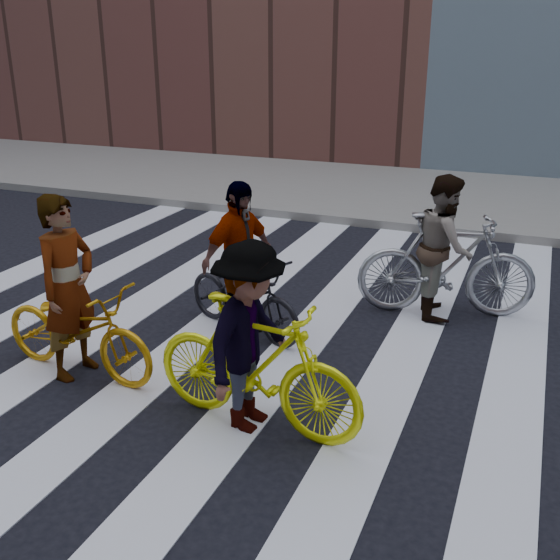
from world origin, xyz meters
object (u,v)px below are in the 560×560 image
Objects in this scene: bike_yellow_left at (77,329)px; bike_dark_rear at (244,295)px; bike_silver_mid at (446,265)px; rider_right at (250,338)px; rider_left at (68,287)px; rider_rear at (239,259)px; bike_yellow_right at (256,365)px; rider_mid at (444,246)px.

bike_dark_rear is (1.08, 1.48, -0.03)m from bike_yellow_left.
bike_yellow_left reaches higher than bike_dark_rear.
bike_silver_mid is 1.23× the size of bike_dark_rear.
rider_right reaches higher than bike_dark_rear.
bike_dark_rear is 0.93× the size of rider_left.
rider_right is 0.96× the size of rider_rear.
bike_yellow_right is at bearing -90.61° from rider_left.
rider_rear is (-0.90, 1.69, 0.04)m from rider_right.
rider_right is (-1.08, -3.03, -0.02)m from rider_mid.
bike_silver_mid is 2.40m from bike_dark_rear.
bike_silver_mid is at bearing -103.96° from rider_mid.
bike_yellow_left is 1.10× the size of rider_right.
bike_yellow_right reaches higher than bike_yellow_left.
bike_silver_mid is at bearing -41.99° from bike_yellow_left.
rider_left is 1.83m from rider_rear.
rider_left is 4.16m from rider_mid.
bike_yellow_right is 1.15× the size of bike_dark_rear.
bike_silver_mid is 0.23m from rider_mid.
rider_mid is at bearing -13.96° from rider_right.
rider_left is 1.10× the size of rider_right.
rider_mid reaches higher than bike_silver_mid.
bike_yellow_right is 1.15× the size of rider_mid.
rider_mid is 2.40m from rider_rear.
rider_right is at bearing 145.58° from bike_silver_mid.
rider_right reaches higher than bike_yellow_left.
rider_mid is at bearing -41.99° from rider_left.
bike_yellow_right is 2.06m from rider_left.
bike_yellow_left is at bearing 119.23° from rider_mid.
bike_silver_mid is at bearing -34.79° from bike_dark_rear.
rider_mid is 0.98× the size of rider_rear.
bike_yellow_left is at bearing -84.70° from rider_left.
rider_left is (-2.03, 0.21, 0.32)m from bike_yellow_right.
bike_silver_mid is 1.22× the size of rider_mid.
bike_silver_mid is at bearing -14.79° from rider_right.
bike_dark_rear is at bearing 33.77° from bike_yellow_right.
rider_left is at bearing 118.75° from rider_mid.
rider_mid is 1.02× the size of rider_right.
rider_rear is (-0.05, 0.00, 0.42)m from bike_dark_rear.
rider_mid is at bearing -34.79° from rider_rear.
rider_left reaches higher than bike_dark_rear.
bike_yellow_left is 1.07× the size of bike_dark_rear.
bike_yellow_left is 4.14m from rider_mid.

